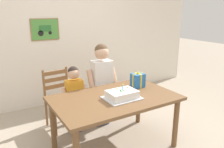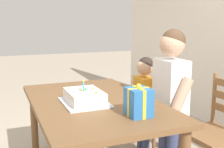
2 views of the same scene
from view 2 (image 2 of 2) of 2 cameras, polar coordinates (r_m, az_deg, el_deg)
The scene contains 7 objects.
dining_table at distance 2.38m, azimuth -3.71°, elevation -7.29°, with size 1.57×0.97×0.73m.
birthday_cake at distance 2.27m, azimuth -5.55°, elevation -4.64°, with size 0.44×0.34×0.19m.
gift_box_red_large at distance 1.96m, azimuth 5.31°, elevation -5.60°, with size 0.17×0.16×0.23m.
chair_left at distance 3.19m, azimuth 10.03°, elevation -6.14°, with size 0.45×0.45×0.92m.
chair_right at distance 2.56m, azimuth 20.13°, elevation -10.81°, with size 0.44×0.44×0.92m.
child_older at distance 2.48m, azimuth 11.59°, elevation -3.10°, with size 0.48×0.27×1.31m.
child_younger at distance 2.90m, azimuth 6.45°, elevation -4.53°, with size 0.38×0.22×1.03m.
Camera 2 is at (2.15, -0.72, 1.37)m, focal length 45.70 mm.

